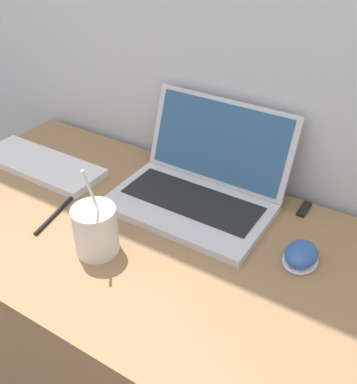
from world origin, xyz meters
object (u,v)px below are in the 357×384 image
(laptop, at_px, (200,183))
(drink_cup, at_px, (96,229))
(external_keyboard, at_px, (41,164))
(usb_stick, at_px, (304,209))
(pen, at_px, (55,215))
(computer_mouse, at_px, (301,255))

(laptop, bearing_deg, drink_cup, -108.37)
(external_keyboard, bearing_deg, usb_stick, 16.04)
(drink_cup, relative_size, pen, 1.43)
(computer_mouse, relative_size, external_keyboard, 0.24)
(laptop, height_order, usb_stick, laptop)
(laptop, relative_size, drink_cup, 1.75)
(external_keyboard, xyz_separation_m, pen, (0.19, -0.14, -0.01))
(external_keyboard, relative_size, pen, 2.45)
(drink_cup, height_order, pen, drink_cup)
(laptop, distance_m, usb_stick, 0.26)
(computer_mouse, relative_size, pen, 0.59)
(external_keyboard, bearing_deg, pen, -36.17)
(pen, bearing_deg, usb_stick, 34.29)
(laptop, relative_size, usb_stick, 6.40)
(external_keyboard, relative_size, usb_stick, 6.27)
(computer_mouse, relative_size, usb_stick, 1.50)
(drink_cup, bearing_deg, external_keyboard, 153.75)
(computer_mouse, bearing_deg, laptop, 164.73)
(computer_mouse, height_order, pen, computer_mouse)
(usb_stick, height_order, pen, same)
(pen, bearing_deg, computer_mouse, 16.47)
(drink_cup, bearing_deg, computer_mouse, 27.34)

